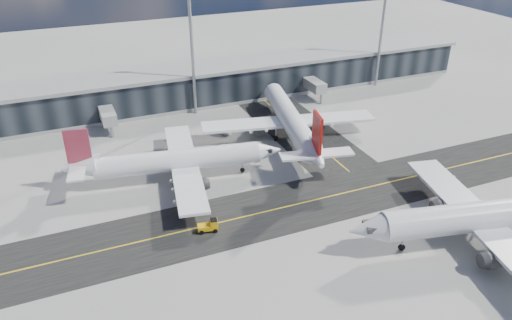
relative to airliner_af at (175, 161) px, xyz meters
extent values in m
plane|color=gray|center=(12.08, -19.63, -3.76)|extent=(300.00, 300.00, 0.00)
cube|color=black|center=(12.08, -15.63, -3.75)|extent=(180.00, 14.00, 0.02)
cube|color=black|center=(30.08, 15.37, -3.74)|extent=(14.00, 50.00, 0.02)
cube|color=yellow|center=(12.08, -15.63, -3.73)|extent=(180.00, 0.25, 0.01)
cube|color=yellow|center=(30.08, 15.37, -3.73)|extent=(0.25, 50.00, 0.01)
cube|color=black|center=(12.08, 35.37, 0.24)|extent=(150.00, 12.00, 8.00)
cube|color=gray|center=(12.08, 35.37, 4.64)|extent=(152.00, 13.00, 0.80)
cube|color=gray|center=(12.08, 35.37, -3.36)|extent=(150.00, 12.20, 0.80)
cube|color=gray|center=(-7.92, 27.37, -0.26)|extent=(3.00, 10.00, 2.40)
cylinder|color=gray|center=(-7.92, 22.37, -2.56)|extent=(0.60, 0.60, 2.40)
cube|color=gray|center=(42.08, 27.37, -0.26)|extent=(3.00, 10.00, 2.40)
cylinder|color=gray|center=(42.08, 22.37, -2.56)|extent=(0.60, 0.60, 2.40)
cylinder|color=gray|center=(12.08, 28.37, 10.24)|extent=(0.70, 0.70, 28.00)
cylinder|color=gray|center=(62.08, 28.37, 10.24)|extent=(0.70, 0.70, 28.00)
cylinder|color=white|center=(0.57, -0.10, 0.07)|extent=(28.90, 8.66, 3.82)
cone|color=white|center=(16.58, -2.87, 0.07)|extent=(5.36, 4.58, 3.82)
cone|color=white|center=(-15.91, 2.76, 0.64)|extent=(6.30, 4.75, 3.82)
cube|color=white|center=(1.51, -0.26, -0.89)|extent=(10.26, 32.83, 0.48)
cylinder|color=#2D2D30|center=(3.43, 5.22, -1.94)|extent=(4.33, 2.85, 2.20)
cylinder|color=#2D2D30|center=(1.48, -6.08, -1.94)|extent=(4.33, 2.85, 2.20)
cube|color=silver|center=(3.43, 5.22, -1.18)|extent=(1.95, 0.70, 0.76)
cube|color=silver|center=(1.48, -6.08, -1.18)|extent=(1.95, 0.70, 0.76)
cube|color=#762746|center=(-15.44, 2.68, 4.65)|extent=(4.03, 1.11, 5.93)
cube|color=white|center=(-15.91, 2.76, 1.21)|extent=(4.59, 11.76, 0.33)
cube|color=#2D2D30|center=(16.11, -2.79, 0.45)|extent=(2.24, 2.40, 0.67)
cylinder|color=gray|center=(11.87, -2.06, -2.61)|extent=(0.27, 0.27, 1.91)
cylinder|color=black|center=(11.87, -2.06, -3.33)|extent=(0.90, 0.48, 0.86)
cylinder|color=black|center=(0.12, 2.89, -3.23)|extent=(1.12, 0.65, 1.05)
cylinder|color=black|center=(-0.86, -2.76, -3.23)|extent=(1.12, 0.65, 1.05)
cylinder|color=white|center=(26.39, 7.89, 0.53)|extent=(10.96, 32.30, 4.28)
cone|color=white|center=(30.23, 25.67, 0.53)|extent=(5.32, 6.14, 4.28)
cone|color=white|center=(22.43, -10.43, 1.17)|extent=(5.54, 7.18, 4.28)
cube|color=white|center=(26.61, 8.93, -0.55)|extent=(36.71, 12.91, 0.54)
cylinder|color=#2D2D30|center=(20.56, 11.33, -1.72)|extent=(3.36, 4.91, 2.46)
cylinder|color=#2D2D30|center=(33.12, 8.62, -1.72)|extent=(3.36, 4.91, 2.46)
cube|color=silver|center=(20.56, 11.33, -0.87)|extent=(0.87, 2.18, 0.86)
cube|color=silver|center=(33.12, 8.62, -0.87)|extent=(0.87, 2.18, 0.86)
cube|color=#A40F0B|center=(22.55, -9.90, 5.66)|extent=(1.42, 4.50, 6.64)
cube|color=white|center=(22.43, -10.43, 1.81)|extent=(13.19, 5.64, 0.37)
cube|color=#2D2D30|center=(30.11, 25.15, 0.95)|extent=(2.75, 2.59, 0.75)
cylinder|color=gray|center=(29.10, 20.44, -2.47)|extent=(0.31, 0.31, 2.14)
cylinder|color=black|center=(29.10, 20.44, -3.27)|extent=(0.57, 1.02, 0.96)
cylinder|color=black|center=(23.02, 7.52, -3.17)|extent=(0.77, 1.26, 1.18)
cylinder|color=black|center=(29.30, 6.16, -3.17)|extent=(0.77, 1.26, 1.18)
cylinder|color=silver|center=(37.40, -34.94, 0.62)|extent=(33.01, 11.26, 4.38)
cone|color=silver|center=(19.22, -30.98, 0.62)|extent=(6.28, 5.44, 4.38)
cube|color=silver|center=(36.33, -34.71, -0.47)|extent=(13.26, 37.52, 0.55)
cylinder|color=#2D2D30|center=(33.86, -40.89, -1.68)|extent=(5.03, 3.44, 2.52)
cylinder|color=#2D2D30|center=(36.66, -28.06, -1.68)|extent=(5.03, 3.44, 2.52)
cube|color=silver|center=(33.86, -40.89, -0.80)|extent=(2.23, 0.89, 0.88)
cube|color=silver|center=(36.66, -28.06, -0.80)|extent=(2.23, 0.89, 0.88)
cube|color=#2D2D30|center=(19.75, -31.10, 1.06)|extent=(2.65, 2.82, 0.77)
cylinder|color=gray|center=(24.57, -32.15, -2.44)|extent=(0.31, 0.31, 2.19)
cylinder|color=black|center=(24.57, -32.15, -3.26)|extent=(1.04, 0.58, 0.98)
cylinder|color=black|center=(37.77, -38.38, -3.15)|extent=(1.29, 0.79, 1.20)
cylinder|color=black|center=(39.17, -31.96, -3.15)|extent=(1.29, 0.79, 1.20)
cube|color=#E7A70C|center=(0.38, -17.03, -2.98)|extent=(3.32, 2.05, 0.72)
cube|color=#E7A70C|center=(1.29, -17.22, -2.31)|extent=(1.39, 1.55, 0.93)
cube|color=black|center=(1.29, -17.22, -1.95)|extent=(1.28, 1.47, 0.26)
cylinder|color=black|center=(1.53, -16.59, -3.40)|extent=(0.76, 0.40, 0.72)
cylinder|color=black|center=(1.25, -17.90, -3.40)|extent=(0.76, 0.40, 0.72)
cylinder|color=black|center=(-0.49, -16.16, -3.40)|extent=(0.76, 0.40, 0.72)
cylinder|color=black|center=(-0.77, -17.47, -3.40)|extent=(0.76, 0.40, 0.72)
imported|color=white|center=(14.12, 15.72, -3.12)|extent=(3.93, 5.07, 1.28)
camera|label=1|loc=(-16.80, -76.71, 41.30)|focal=35.00mm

